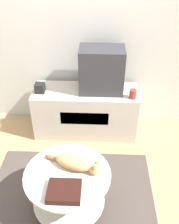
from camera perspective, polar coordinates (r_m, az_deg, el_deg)
ground_plane at (r=2.58m, az=-4.51°, el=-21.58°), size 12.00×12.00×0.00m
wall_back at (r=3.08m, az=-2.37°, el=19.23°), size 8.00×0.05×2.60m
rug at (r=2.57m, az=-4.52°, el=-21.46°), size 1.59×1.58×0.02m
tv_stand at (r=3.23m, az=-0.87°, el=0.16°), size 1.23×0.46×0.59m
tv at (r=2.96m, az=2.64°, el=9.07°), size 0.50×0.32×0.51m
speaker at (r=3.07m, az=-10.74°, el=5.18°), size 0.11×0.11×0.11m
mug at (r=2.95m, az=9.42°, el=3.88°), size 0.08×0.08×0.10m
coffee_table at (r=2.38m, az=-4.69°, el=-15.92°), size 0.73×0.73×0.46m
dvd_box at (r=2.10m, az=-5.60°, el=-16.80°), size 0.26×0.22×0.05m
cat at (r=2.25m, az=-3.02°, el=-10.95°), size 0.50×0.26×0.12m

